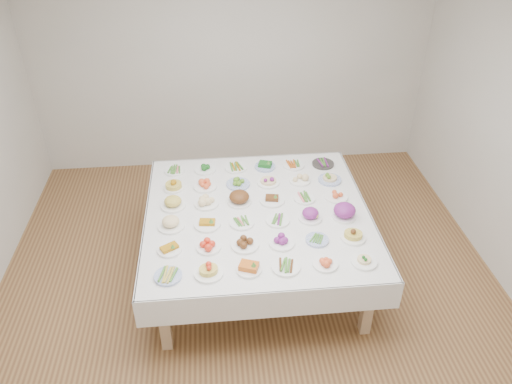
{
  "coord_description": "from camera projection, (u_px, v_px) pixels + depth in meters",
  "views": [
    {
      "loc": [
        -0.29,
        -3.57,
        3.56
      ],
      "look_at": [
        0.09,
        0.38,
        0.88
      ],
      "focal_mm": 35.0,
      "sensor_mm": 36.0,
      "label": 1
    }
  ],
  "objects": [
    {
      "name": "display_table",
      "position": [
        258.0,
        218.0,
        4.78
      ],
      "size": [
        2.13,
        2.13,
        0.75
      ],
      "color": "white",
      "rests_on": "ground"
    },
    {
      "name": "dish_19",
      "position": [
        206.0,
        200.0,
        4.81
      ],
      "size": [
        0.23,
        0.23,
        0.11
      ],
      "color": "white",
      "rests_on": "display_table"
    },
    {
      "name": "dish_12",
      "position": [
        171.0,
        222.0,
        4.51
      ],
      "size": [
        0.24,
        0.24,
        0.13
      ],
      "color": "white",
      "rests_on": "display_table"
    },
    {
      "name": "dish_7",
      "position": [
        209.0,
        244.0,
        4.28
      ],
      "size": [
        0.21,
        0.21,
        0.1
      ],
      "color": "white",
      "rests_on": "display_table"
    },
    {
      "name": "dish_9",
      "position": [
        282.0,
        241.0,
        4.32
      ],
      "size": [
        0.22,
        0.22,
        0.09
      ],
      "color": "white",
      "rests_on": "display_table"
    },
    {
      "name": "room_envelope",
      "position": [
        249.0,
        120.0,
        3.94
      ],
      "size": [
        5.02,
        5.02,
        2.81
      ],
      "color": "olive",
      "rests_on": "ground"
    },
    {
      "name": "dish_30",
      "position": [
        175.0,
        171.0,
        5.33
      ],
      "size": [
        0.21,
        0.21,
        0.05
      ],
      "color": "white",
      "rests_on": "display_table"
    },
    {
      "name": "dish_27",
      "position": [
        268.0,
        179.0,
        5.11
      ],
      "size": [
        0.24,
        0.24,
        0.13
      ],
      "color": "white",
      "rests_on": "display_table"
    },
    {
      "name": "dish_14",
      "position": [
        242.0,
        222.0,
        4.58
      ],
      "size": [
        0.23,
        0.23,
        0.05
      ],
      "color": "white",
      "rests_on": "display_table"
    },
    {
      "name": "dish_34",
      "position": [
        293.0,
        165.0,
        5.43
      ],
      "size": [
        0.23,
        0.23,
        0.05
      ],
      "color": "white",
      "rests_on": "display_table"
    },
    {
      "name": "dish_16",
      "position": [
        310.0,
        214.0,
        4.62
      ],
      "size": [
        0.22,
        0.22,
        0.12
      ],
      "color": "white",
      "rests_on": "display_table"
    },
    {
      "name": "dish_29",
      "position": [
        330.0,
        175.0,
        5.16
      ],
      "size": [
        0.24,
        0.24,
        0.14
      ],
      "color": "#4C66B2",
      "rests_on": "display_table"
    },
    {
      "name": "dish_2",
      "position": [
        249.0,
        267.0,
        4.05
      ],
      "size": [
        0.21,
        0.21,
        0.1
      ],
      "color": "white",
      "rests_on": "display_table"
    },
    {
      "name": "dish_15",
      "position": [
        278.0,
        220.0,
        4.6
      ],
      "size": [
        0.22,
        0.22,
        0.05
      ],
      "color": "white",
      "rests_on": "display_table"
    },
    {
      "name": "dish_13",
      "position": [
        207.0,
        222.0,
        4.54
      ],
      "size": [
        0.24,
        0.24,
        0.11
      ],
      "color": "white",
      "rests_on": "display_table"
    },
    {
      "name": "dish_33",
      "position": [
        265.0,
        165.0,
        5.39
      ],
      "size": [
        0.22,
        0.22,
        0.09
      ],
      "color": "#4C66B2",
      "rests_on": "display_table"
    },
    {
      "name": "dish_23",
      "position": [
        336.0,
        195.0,
        4.92
      ],
      "size": [
        0.23,
        0.23,
        0.09
      ],
      "color": "white",
      "rests_on": "display_table"
    },
    {
      "name": "dish_24",
      "position": [
        173.0,
        184.0,
        5.04
      ],
      "size": [
        0.2,
        0.2,
        0.12
      ],
      "color": "white",
      "rests_on": "display_table"
    },
    {
      "name": "dish_35",
      "position": [
        323.0,
        163.0,
        5.45
      ],
      "size": [
        0.23,
        0.23,
        0.06
      ],
      "color": "#2F2C2A",
      "rests_on": "display_table"
    },
    {
      "name": "dish_4",
      "position": [
        325.0,
        262.0,
        4.11
      ],
      "size": [
        0.21,
        0.21,
        0.08
      ],
      "color": "white",
      "rests_on": "display_table"
    },
    {
      "name": "dish_6",
      "position": [
        169.0,
        248.0,
        4.26
      ],
      "size": [
        0.21,
        0.21,
        0.08
      ],
      "color": "white",
      "rests_on": "display_table"
    },
    {
      "name": "dish_21",
      "position": [
        272.0,
        199.0,
        4.87
      ],
      "size": [
        0.24,
        0.24,
        0.09
      ],
      "color": "white",
      "rests_on": "display_table"
    },
    {
      "name": "dish_0",
      "position": [
        168.0,
        275.0,
        3.99
      ],
      "size": [
        0.23,
        0.22,
        0.06
      ],
      "color": "#4C66B2",
      "rests_on": "display_table"
    },
    {
      "name": "dish_18",
      "position": [
        173.0,
        201.0,
        4.77
      ],
      "size": [
        0.25,
        0.25,
        0.15
      ],
      "color": "white",
      "rests_on": "display_table"
    },
    {
      "name": "dish_25",
      "position": [
        205.0,
        184.0,
        5.07
      ],
      "size": [
        0.23,
        0.23,
        0.1
      ],
      "color": "white",
      "rests_on": "display_table"
    },
    {
      "name": "dish_28",
      "position": [
        300.0,
        178.0,
        5.16
      ],
      "size": [
        0.21,
        0.21,
        0.1
      ],
      "color": "white",
      "rests_on": "display_table"
    },
    {
      "name": "dish_32",
      "position": [
        236.0,
        167.0,
        5.38
      ],
      "size": [
        0.23,
        0.23,
        0.06
      ],
      "color": "white",
      "rests_on": "display_table"
    },
    {
      "name": "dish_1",
      "position": [
        208.0,
        269.0,
        4.0
      ],
      "size": [
        0.24,
        0.24,
        0.13
      ],
      "color": "white",
      "rests_on": "display_table"
    },
    {
      "name": "dish_17",
      "position": [
        344.0,
        211.0,
        4.63
      ],
      "size": [
        0.25,
        0.25,
        0.15
      ],
      "color": "white",
      "rests_on": "display_table"
    },
    {
      "name": "dish_22",
      "position": [
        305.0,
        198.0,
        4.9
      ],
      "size": [
        0.21,
        0.21,
        0.05
      ],
      "color": "white",
      "rests_on": "display_table"
    },
    {
      "name": "dish_5",
      "position": [
        364.0,
        259.0,
        4.12
      ],
      "size": [
        0.22,
        0.22,
        0.1
      ],
      "color": "white",
      "rests_on": "display_table"
    },
    {
      "name": "dish_8",
      "position": [
        245.0,
        242.0,
        4.3
      ],
      "size": [
        0.24,
        0.24,
        0.11
      ],
      "color": "white",
      "rests_on": "display_table"
    },
    {
      "name": "dish_20",
      "position": [
        239.0,
        197.0,
        4.83
      ],
      "size": [
        0.25,
        0.25,
        0.14
      ],
      "color": "white",
      "rests_on": "display_table"
    },
    {
      "name": "dish_11",
      "position": [
        354.0,
        232.0,
        4.37
      ],
      "size": [
        0.24,
        0.23,
        0.15
      ],
      "color": "white",
      "rests_on": "display_table"
    },
    {
      "name": "dish_3",
      "position": [
        286.0,
        266.0,
        4.08
      ],
      "size": [
        0.24,
        0.24,
        0.06
      ],
      "color": "white",
      "rests_on": "display_table"
    },
    {
      "name": "dish_10",
      "position": [
        317.0,
        240.0,
        4.37
      ],
      "size": [
        0.2,
        0.2,
        0.05
      ],
      "color": "#4C66B2",
      "rests_on": "display_table"
    },
    {
      "name": "dish_26",
      "position": [
        238.0,
        182.0,
        5.11
      ],
      "size": [
        0.24,
        0.24,
        0.09
      ],
      "color": "#4C66B2",
      "rests_on": "display_table"
    },
    {
      "name": "dish_31",
      "position": [
        205.0,
        168.0,
        5.34
      ],
      "size": [
        0.23,
        0.23,
        0.09
      ],
      "color": "white",
      "rests_on": "display_table"
    }
  ]
}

